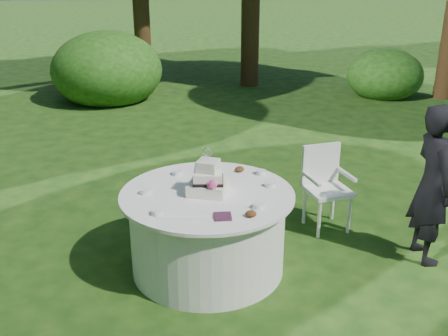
{
  "coord_description": "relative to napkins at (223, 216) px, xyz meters",
  "views": [
    {
      "loc": [
        -0.15,
        -4.26,
        2.66
      ],
      "look_at": [
        0.15,
        0.0,
        1.0
      ],
      "focal_mm": 42.0,
      "sensor_mm": 36.0,
      "label": 1
    }
  ],
  "objects": [
    {
      "name": "ground",
      "position": [
        -0.1,
        0.5,
        -0.78
      ],
      "size": [
        80.0,
        80.0,
        0.0
      ],
      "primitive_type": "plane",
      "color": "#14340E",
      "rests_on": "ground"
    },
    {
      "name": "napkins",
      "position": [
        0.0,
        0.0,
        0.0
      ],
      "size": [
        0.14,
        0.14,
        0.02
      ],
      "primitive_type": "cube",
      "color": "#461E36",
      "rests_on": "table"
    },
    {
      "name": "feather_plume",
      "position": [
        -0.29,
        0.02,
        -0.0
      ],
      "size": [
        0.48,
        0.07,
        0.01
      ],
      "primitive_type": "ellipsoid",
      "color": "white",
      "rests_on": "table"
    },
    {
      "name": "guest",
      "position": [
        1.99,
        0.55,
        -0.02
      ],
      "size": [
        0.38,
        0.57,
        1.53
      ],
      "primitive_type": "imported",
      "rotation": [
        0.0,
        0.0,
        1.6
      ],
      "color": "black",
      "rests_on": "ground"
    },
    {
      "name": "table",
      "position": [
        -0.1,
        0.5,
        -0.39
      ],
      "size": [
        1.56,
        1.56,
        0.77
      ],
      "color": "silver",
      "rests_on": "ground"
    },
    {
      "name": "cake",
      "position": [
        -0.09,
        0.5,
        0.1
      ],
      "size": [
        0.4,
        0.4,
        0.43
      ],
      "color": "white",
      "rests_on": "table"
    },
    {
      "name": "chair",
      "position": [
        1.18,
        1.28,
        -0.26
      ],
      "size": [
        0.52,
        0.52,
        0.89
      ],
      "color": "white",
      "rests_on": "ground"
    },
    {
      "name": "votives",
      "position": [
        -0.05,
        0.54,
        0.01
      ],
      "size": [
        1.22,
        0.95,
        0.04
      ],
      "color": "white",
      "rests_on": "table"
    },
    {
      "name": "petal_cups",
      "position": [
        0.23,
        0.49,
        0.02
      ],
      "size": [
        0.1,
        1.07,
        0.05
      ],
      "color": "#562D16",
      "rests_on": "table"
    }
  ]
}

